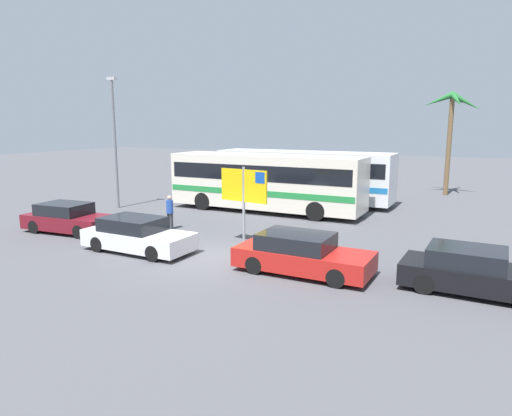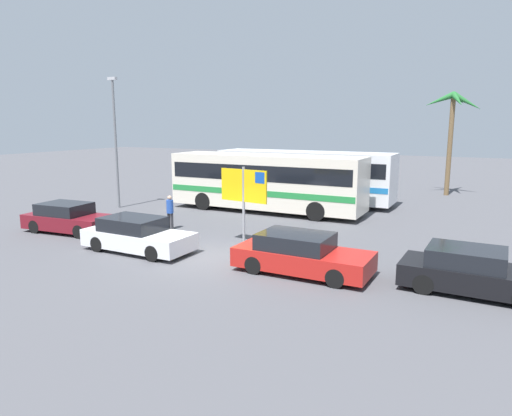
# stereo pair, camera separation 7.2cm
# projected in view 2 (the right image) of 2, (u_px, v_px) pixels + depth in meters

# --- Properties ---
(ground) EXTENTS (120.00, 120.00, 0.00)m
(ground) POSITION_uv_depth(u_px,v_px,m) (211.00, 258.00, 16.96)
(ground) COLOR #4C4C51
(bus_front_coach) EXTENTS (10.99, 2.70, 3.17)m
(bus_front_coach) POSITION_uv_depth(u_px,v_px,m) (266.00, 180.00, 25.66)
(bus_front_coach) COLOR silver
(bus_front_coach) RESTS_ON ground
(bus_rear_coach) EXTENTS (10.99, 2.70, 3.17)m
(bus_rear_coach) POSITION_uv_depth(u_px,v_px,m) (304.00, 174.00, 28.61)
(bus_rear_coach) COLOR white
(bus_rear_coach) RESTS_ON ground
(ferry_sign) EXTENTS (2.19, 0.35, 3.20)m
(ferry_sign) POSITION_uv_depth(u_px,v_px,m) (245.00, 189.00, 18.31)
(ferry_sign) COLOR gray
(ferry_sign) RESTS_ON ground
(car_black) EXTENTS (4.14, 1.91, 1.32)m
(car_black) POSITION_uv_depth(u_px,v_px,m) (472.00, 272.00, 13.41)
(car_black) COLOR black
(car_black) RESTS_ON ground
(car_white) EXTENTS (4.44, 1.84, 1.32)m
(car_white) POSITION_uv_depth(u_px,v_px,m) (137.00, 235.00, 17.79)
(car_white) COLOR silver
(car_white) RESTS_ON ground
(car_maroon) EXTENTS (4.28, 2.08, 1.32)m
(car_maroon) POSITION_uv_depth(u_px,v_px,m) (68.00, 218.00, 20.95)
(car_maroon) COLOR maroon
(car_maroon) RESTS_ON ground
(car_red) EXTENTS (4.53, 1.92, 1.32)m
(car_red) POSITION_uv_depth(u_px,v_px,m) (301.00, 254.00, 15.19)
(car_red) COLOR red
(car_red) RESTS_ON ground
(pedestrian_by_bus) EXTENTS (0.32, 0.32, 1.60)m
(pedestrian_by_bus) POSITION_uv_depth(u_px,v_px,m) (170.00, 210.00, 21.40)
(pedestrian_by_bus) COLOR #2D2D33
(pedestrian_by_bus) RESTS_ON ground
(lamp_post_left_side) EXTENTS (0.56, 0.20, 7.45)m
(lamp_post_left_side) POSITION_uv_depth(u_px,v_px,m) (115.00, 138.00, 26.38)
(lamp_post_left_side) COLOR slate
(lamp_post_left_side) RESTS_ON ground
(palm_tree_seaside) EXTENTS (3.72, 3.89, 6.99)m
(palm_tree_seaside) POSITION_uv_depth(u_px,v_px,m) (452.00, 112.00, 30.77)
(palm_tree_seaside) COLOR brown
(palm_tree_seaside) RESTS_ON ground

